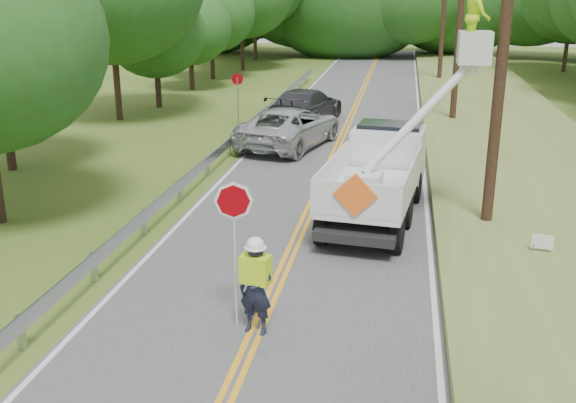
# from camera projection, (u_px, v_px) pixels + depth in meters

# --- Properties ---
(road) EXTENTS (7.20, 96.00, 0.03)m
(road) POSITION_uv_depth(u_px,v_px,m) (326.00, 173.00, 23.74)
(road) COLOR #49494B
(road) RESTS_ON ground
(guardrail) EXTENTS (0.18, 48.00, 0.77)m
(guardrail) POSITION_uv_depth(u_px,v_px,m) (224.00, 148.00, 25.07)
(guardrail) COLOR #A1A5A9
(guardrail) RESTS_ON ground
(utility_poles) EXTENTS (1.60, 43.30, 10.00)m
(utility_poles) POSITION_uv_depth(u_px,v_px,m) (475.00, 18.00, 24.13)
(utility_poles) COLOR black
(utility_poles) RESTS_ON ground
(tall_grass_verge) EXTENTS (7.00, 96.00, 0.30)m
(tall_grass_verge) POSITION_uv_depth(u_px,v_px,m) (533.00, 179.00, 22.54)
(tall_grass_verge) COLOR olive
(tall_grass_verge) RESTS_ON ground
(flagger) EXTENTS (1.16, 0.57, 2.95)m
(flagger) POSITION_uv_depth(u_px,v_px,m) (255.00, 282.00, 12.51)
(flagger) COLOR #191E33
(flagger) RESTS_ON road
(bucket_truck) EXTENTS (4.24, 6.77, 6.48)m
(bucket_truck) POSITION_uv_depth(u_px,v_px,m) (388.00, 162.00, 19.39)
(bucket_truck) COLOR black
(bucket_truck) RESTS_ON road
(suv_silver) EXTENTS (4.14, 6.43, 1.65)m
(suv_silver) POSITION_uv_depth(u_px,v_px,m) (290.00, 127.00, 27.43)
(suv_silver) COLOR silver
(suv_silver) RESTS_ON road
(suv_darkgrey) EXTENTS (3.41, 6.10, 1.67)m
(suv_darkgrey) POSITION_uv_depth(u_px,v_px,m) (305.00, 106.00, 32.14)
(suv_darkgrey) COLOR #34343A
(suv_darkgrey) RESTS_ON road
(stop_sign_permanent) EXTENTS (0.54, 0.15, 2.57)m
(stop_sign_permanent) POSITION_uv_depth(u_px,v_px,m) (238.00, 92.00, 30.69)
(stop_sign_permanent) COLOR #A1A5A9
(stop_sign_permanent) RESTS_ON ground
(yard_sign) EXTENTS (0.50, 0.11, 0.73)m
(yard_sign) POSITION_uv_depth(u_px,v_px,m) (542.00, 243.00, 15.88)
(yard_sign) COLOR white
(yard_sign) RESTS_ON ground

